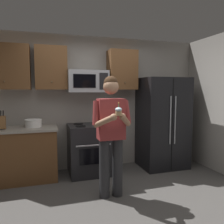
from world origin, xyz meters
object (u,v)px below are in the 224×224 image
(bowl_large_white, at_px, (33,123))
(knife_block, at_px, (0,122))
(refrigerator, at_px, (163,123))
(person, at_px, (111,130))
(cupcake, at_px, (119,111))
(oven_range, at_px, (89,149))
(microwave, at_px, (88,81))

(bowl_large_white, bearing_deg, knife_block, -170.02)
(knife_block, height_order, bowl_large_white, knife_block)
(bowl_large_white, bearing_deg, refrigerator, -2.29)
(refrigerator, bearing_deg, person, -144.84)
(bowl_large_white, relative_size, cupcake, 1.66)
(oven_range, distance_m, knife_block, 1.59)
(oven_range, relative_size, cupcake, 5.36)
(cupcake, bearing_deg, knife_block, 140.75)
(microwave, height_order, refrigerator, microwave)
(microwave, xyz_separation_m, cupcake, (0.12, -1.46, -0.43))
(oven_range, height_order, cupcake, cupcake)
(microwave, bearing_deg, knife_block, -174.28)
(person, height_order, cupcake, person)
(oven_range, height_order, person, person)
(bowl_large_white, xyz_separation_m, person, (1.10, -1.07, 0.00))
(cupcake, bearing_deg, refrigerator, 43.31)
(refrigerator, relative_size, cupcake, 10.35)
(oven_range, relative_size, bowl_large_white, 3.22)
(microwave, height_order, cupcake, microwave)
(knife_block, bearing_deg, cupcake, -39.25)
(oven_range, distance_m, microwave, 1.26)
(refrigerator, height_order, bowl_large_white, refrigerator)
(person, bearing_deg, knife_block, 148.53)
(refrigerator, height_order, person, refrigerator)
(oven_range, xyz_separation_m, refrigerator, (1.50, -0.04, 0.44))
(microwave, distance_m, refrigerator, 1.72)
(oven_range, bearing_deg, person, -83.29)
(microwave, height_order, knife_block, microwave)
(oven_range, bearing_deg, bowl_large_white, 176.50)
(person, bearing_deg, oven_range, 96.71)
(microwave, xyz_separation_m, bowl_large_white, (-0.98, -0.06, -0.73))
(oven_range, height_order, refrigerator, refrigerator)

